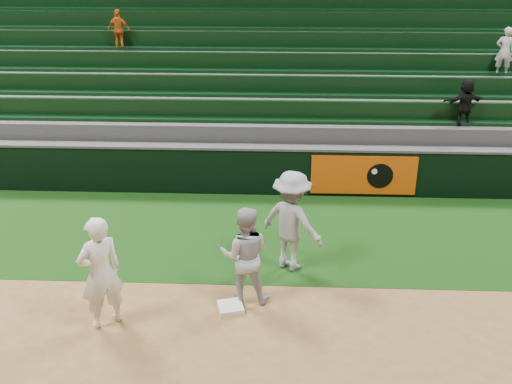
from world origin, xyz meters
TOP-DOWN VIEW (x-y plane):
  - ground at (0.00, 0.00)m, footprint 70.00×70.00m
  - foul_grass at (0.00, 3.00)m, footprint 36.00×4.20m
  - first_base at (0.10, 0.13)m, footprint 0.51×0.51m
  - first_baseman at (-1.96, -0.35)m, footprint 0.87×0.83m
  - baserunner at (0.33, 0.47)m, footprint 0.89×0.70m
  - base_coach at (1.16, 1.60)m, footprint 1.50×1.34m
  - field_wall at (0.03, 5.20)m, footprint 36.00×0.45m
  - stadium_seating at (0.00, 8.97)m, footprint 36.00×5.95m

SIDE VIEW (x-z plane):
  - ground at x=0.00m, z-range 0.00..0.00m
  - foul_grass at x=0.00m, z-range 0.00..0.01m
  - first_base at x=0.10m, z-range 0.00..0.09m
  - field_wall at x=0.03m, z-range 0.01..1.26m
  - baserunner at x=0.33m, z-range 0.00..1.81m
  - first_baseman at x=-1.96m, z-range 0.00..2.00m
  - base_coach at x=1.16m, z-range 0.01..2.02m
  - stadium_seating at x=0.00m, z-range -0.83..4.22m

